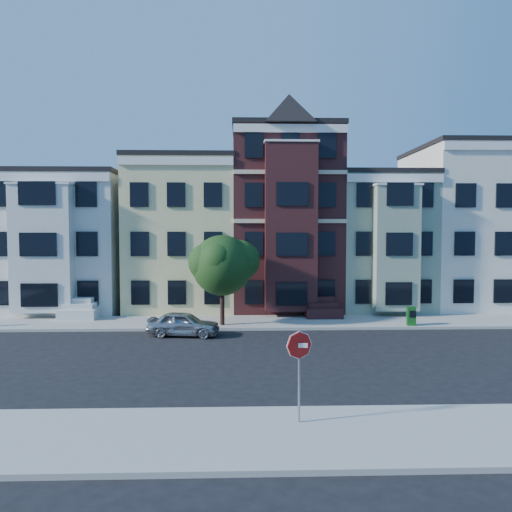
{
  "coord_description": "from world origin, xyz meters",
  "views": [
    {
      "loc": [
        -3.08,
        -20.76,
        5.5
      ],
      "look_at": [
        -2.32,
        3.35,
        4.2
      ],
      "focal_mm": 35.0,
      "sensor_mm": 36.0,
      "label": 1
    }
  ],
  "objects_px": {
    "newspaper_box": "(411,316)",
    "stop_sign": "(299,371)",
    "street_tree": "(222,269)",
    "parked_car": "(183,324)"
  },
  "relations": [
    {
      "from": "newspaper_box",
      "to": "stop_sign",
      "type": "bearing_deg",
      "value": -110.65
    },
    {
      "from": "street_tree",
      "to": "stop_sign",
      "type": "xyz_separation_m",
      "value": [
        2.64,
        -14.21,
        -1.66
      ]
    },
    {
      "from": "street_tree",
      "to": "parked_car",
      "type": "relative_size",
      "value": 1.67
    },
    {
      "from": "parked_car",
      "to": "newspaper_box",
      "type": "distance_m",
      "value": 12.55
    },
    {
      "from": "parked_car",
      "to": "newspaper_box",
      "type": "bearing_deg",
      "value": -74.58
    },
    {
      "from": "street_tree",
      "to": "newspaper_box",
      "type": "height_order",
      "value": "street_tree"
    },
    {
      "from": "stop_sign",
      "to": "street_tree",
      "type": "bearing_deg",
      "value": 101.97
    },
    {
      "from": "parked_car",
      "to": "newspaper_box",
      "type": "xyz_separation_m",
      "value": [
        12.44,
        1.68,
        0.04
      ]
    },
    {
      "from": "street_tree",
      "to": "stop_sign",
      "type": "relative_size",
      "value": 2.15
    },
    {
      "from": "parked_car",
      "to": "stop_sign",
      "type": "distance_m",
      "value": 12.89
    }
  ]
}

